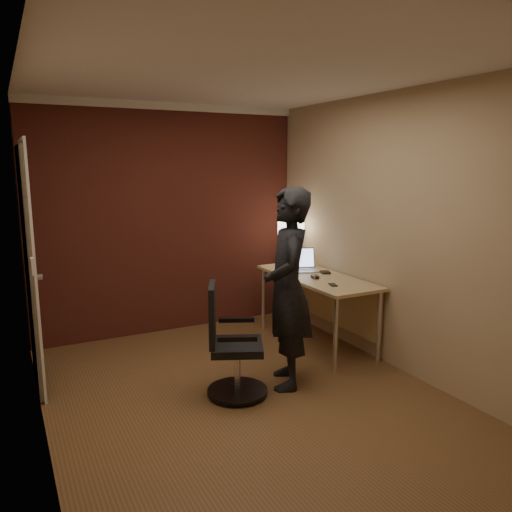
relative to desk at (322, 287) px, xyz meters
name	(u,v)px	position (x,y,z in m)	size (l,w,h in m)	color
room	(155,214)	(-1.53, 0.74, 0.77)	(4.00, 4.00, 4.00)	brown
desk	(322,287)	(0.00, 0.00, 0.00)	(0.60, 1.50, 0.73)	#D1B878
desk_lamp	(291,228)	(0.01, 0.65, 0.55)	(0.22, 0.22, 0.54)	silver
laptop	(301,264)	(-0.06, 0.31, 0.19)	(0.39, 0.34, 0.23)	silver
mouse	(315,277)	(-0.16, -0.09, 0.14)	(0.06, 0.10, 0.03)	black
phone	(333,285)	(-0.16, -0.41, 0.13)	(0.06, 0.12, 0.01)	black
wallet	(325,272)	(0.08, 0.05, 0.14)	(0.09, 0.11, 0.02)	black
office_chair	(230,348)	(-1.36, -0.67, -0.20)	(0.54, 0.58, 0.91)	black
person	(288,289)	(-0.83, -0.70, 0.24)	(0.61, 0.40, 1.68)	black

